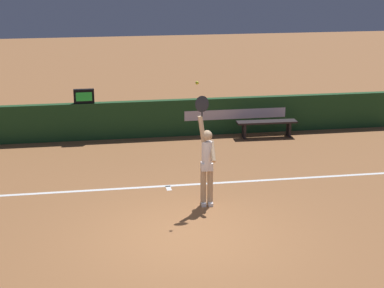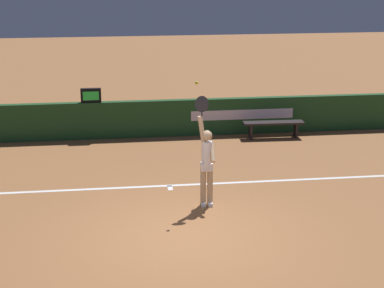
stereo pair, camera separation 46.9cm
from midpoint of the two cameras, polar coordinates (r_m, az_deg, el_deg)
The scene contains 7 objects.
ground_plane at distance 12.22m, azimuth 0.37°, elevation -8.20°, with size 60.00×60.00×0.00m, color #986137.
court_lines at distance 12.28m, azimuth 0.33°, elevation -8.06°, with size 11.05×5.55×0.00m.
back_wall at distance 18.54m, azimuth -2.53°, elevation 2.27°, with size 14.78×0.23×1.06m.
speed_display at distance 18.30m, azimuth -8.21°, elevation 4.28°, with size 0.57×0.14×0.40m.
tennis_player at distance 13.35m, azimuth 2.30°, elevation -1.53°, with size 0.42×0.41×2.36m.
tennis_ball at distance 12.80m, azimuth 1.47°, elevation 5.42°, with size 0.07×0.07×0.07m.
courtside_bench_near at distance 18.58m, azimuth 7.93°, elevation 1.64°, with size 1.74×0.41×0.48m.
Camera 2 is at (-1.29, -11.02, 5.14)m, focal length 60.26 mm.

